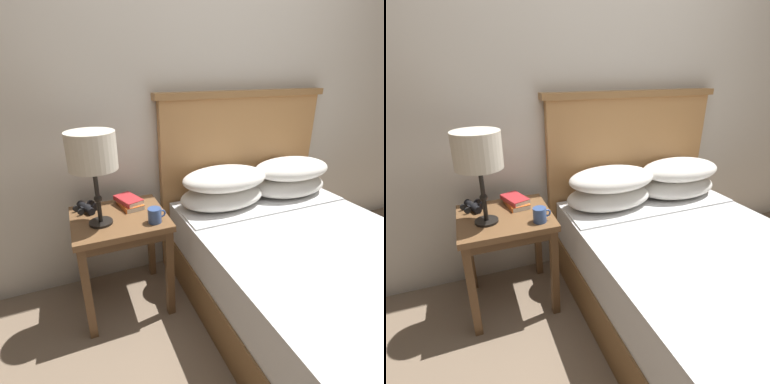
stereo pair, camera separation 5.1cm
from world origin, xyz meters
The scene contains 9 objects.
ground_plane centered at (0.00, 0.00, 0.00)m, with size 20.00×20.00×0.00m, color #7A6651.
wall_back centered at (0.00, 1.04, 1.30)m, with size 8.00×0.06×2.60m.
nightstand centered at (-0.63, 0.68, 0.53)m, with size 0.54×0.49×0.63m.
bed centered at (0.36, 0.17, 0.33)m, with size 1.34×1.88×1.28m.
table_lamp centered at (-0.74, 0.63, 1.03)m, with size 0.25×0.25×0.51m.
book_on_nightstand centered at (-0.55, 0.79, 0.64)m, with size 0.15×0.22×0.03m.
book_stacked_on_top centered at (-0.55, 0.80, 0.67)m, with size 0.17×0.21×0.03m.
binoculars_pair centered at (-0.80, 0.83, 0.65)m, with size 0.16×0.16×0.05m.
coffee_mug centered at (-0.46, 0.53, 0.67)m, with size 0.10×0.08×0.08m.
Camera 2 is at (-0.80, -0.94, 1.43)m, focal length 28.00 mm.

